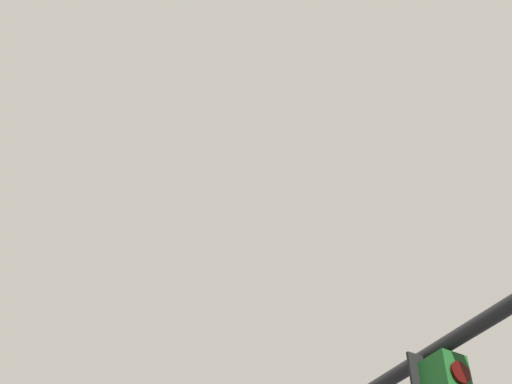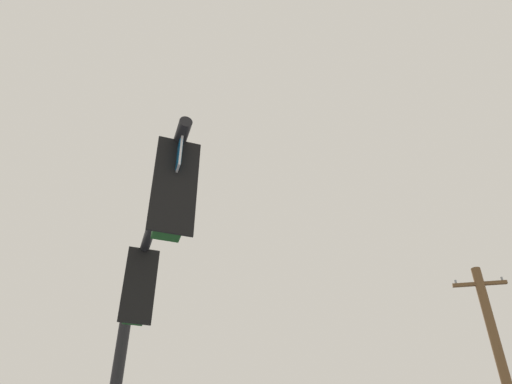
{
  "view_description": "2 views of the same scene",
  "coord_description": "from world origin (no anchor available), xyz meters",
  "views": [
    {
      "loc": [
        -10.05,
        -3.37,
        1.96
      ],
      "look_at": [
        -3.56,
        -6.03,
        7.92
      ],
      "focal_mm": 50.0,
      "sensor_mm": 36.0,
      "label": 1
    },
    {
      "loc": [
        3.03,
        -6.94,
        1.31
      ],
      "look_at": [
        -4.74,
        -5.48,
        6.73
      ],
      "focal_mm": 35.0,
      "sensor_mm": 36.0,
      "label": 2
    }
  ],
  "objects": []
}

